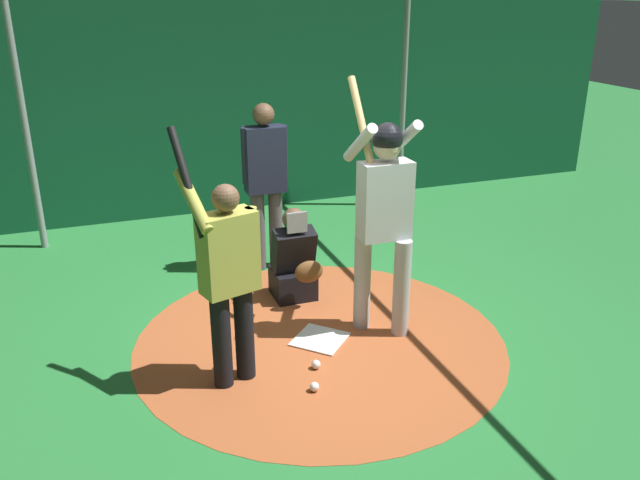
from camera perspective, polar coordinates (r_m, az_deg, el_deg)
name	(u,v)px	position (r m, az deg, el deg)	size (l,w,h in m)	color
ground_plane	(320,340)	(5.79, 0.00, -8.79)	(27.93, 27.93, 0.00)	#287A38
dirt_circle	(320,340)	(5.79, 0.00, -8.76)	(3.24, 3.24, 0.01)	#AD562D
home_plate	(320,339)	(5.78, 0.00, -8.68)	(0.42, 0.42, 0.01)	white
batter	(384,208)	(5.52, 5.61, 2.84)	(0.68, 0.49, 2.21)	#B3B3B7
catcher	(294,264)	(6.37, -2.26, -2.09)	(0.58, 0.40, 0.95)	black
umpire	(265,178)	(6.90, -4.81, 5.44)	(0.23, 0.49, 1.81)	#4C4C51
visitor	(228,272)	(4.86, -8.05, -2.82)	(0.54, 0.58, 1.99)	black
back_wall	(219,92)	(8.86, -8.84, 12.68)	(0.23, 11.93, 3.18)	#145133
cage_frame	(320,103)	(5.07, 0.00, 11.94)	(6.46, 4.77, 2.88)	gray
baseball_0	(220,364)	(5.43, -8.77, -10.74)	(0.07, 0.07, 0.07)	white
baseball_1	(316,364)	(5.37, -0.35, -10.86)	(0.07, 0.07, 0.07)	white
baseball_2	(314,387)	(5.11, -0.50, -12.75)	(0.07, 0.07, 0.07)	white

